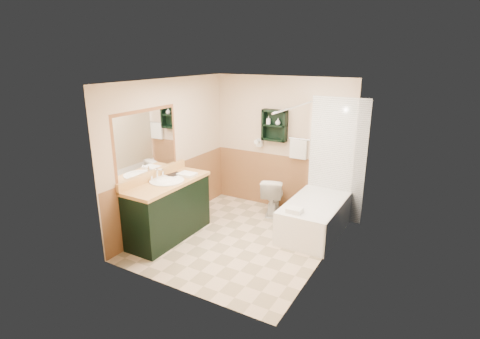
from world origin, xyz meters
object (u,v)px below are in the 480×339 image
Objects in this scene: vanity at (169,209)px; bathtub at (315,217)px; wall_shelf at (274,125)px; soap_bottle_b at (278,122)px; toilet at (273,195)px; soap_bottle_a at (268,122)px; vanity_book at (170,167)px; hair_dryer at (260,143)px.

bathtub is at bearing 33.83° from vanity.
soap_bottle_b is (0.07, -0.01, 0.06)m from wall_shelf.
bathtub is (1.03, -0.59, -1.28)m from wall_shelf.
soap_bottle_b is at bearing -96.21° from toilet.
toilet is 4.82× the size of soap_bottle_a.
soap_bottle_b is (0.18, 0.00, 0.01)m from soap_bottle_a.
bathtub is 6.51× the size of vanity_book.
soap_bottle_b reaches higher than bathtub.
soap_bottle_a is at bearing 180.00° from soap_bottle_b.
soap_bottle_b reaches higher than vanity_book.
soap_bottle_a reaches higher than vanity_book.
wall_shelf reaches higher than bathtub.
toilet is at bearing -44.69° from soap_bottle_a.
hair_dryer is at bearing 155.16° from bathtub.
soap_bottle_b reaches higher than vanity.
soap_bottle_b is (0.37, -0.03, 0.41)m from hair_dryer.
wall_shelf is at bearing -81.60° from toilet.
vanity reaches higher than toilet.
vanity is at bearing -107.39° from hair_dryer.
vanity is 10.39× the size of soap_bottle_a.
wall_shelf is 0.09m from soap_bottle_b.
vanity is 0.67m from vanity_book.
toilet is (1.01, 1.64, -0.13)m from vanity.
wall_shelf is 1.75m from bathtub.
bathtub is 10.69× the size of soap_bottle_a.
toilet is at bearing 158.62° from bathtub.
bathtub is 1.85m from soap_bottle_a.
hair_dryer is 0.44m from soap_bottle_a.
toilet is at bearing -64.29° from wall_shelf.
toilet is 1.30m from soap_bottle_b.
soap_bottle_b reaches higher than soap_bottle_a.
soap_bottle_a is (0.18, -0.03, 0.40)m from hair_dryer.
hair_dryer is at bearing 175.32° from soap_bottle_b.
vanity is 2.32m from soap_bottle_a.
hair_dryer is at bearing 75.38° from vanity_book.
bathtub is (1.92, 1.29, -0.20)m from vanity.
wall_shelf is 2.29× the size of hair_dryer.
wall_shelf is 2.35m from vanity.
toilet is at bearing 59.80° from vanity_book.
toilet reaches higher than bathtub.
vanity is 2.32m from bathtub.
bathtub is 13.12× the size of soap_bottle_b.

